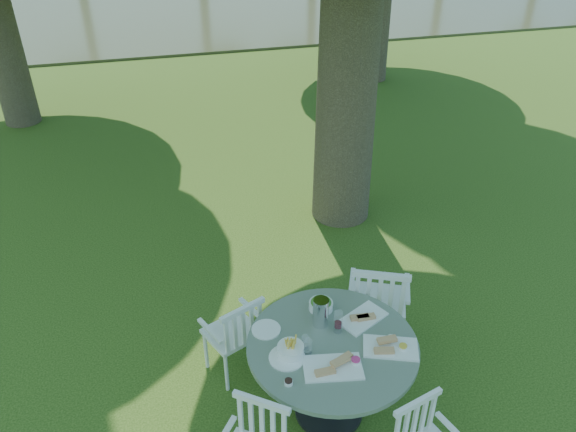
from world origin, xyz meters
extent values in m
plane|color=#1E390B|center=(0.00, 0.00, 0.00)|extent=(140.00, 140.00, 0.00)
cylinder|color=black|center=(-0.11, -1.53, 0.02)|extent=(0.56, 0.56, 0.04)
cylinder|color=black|center=(-0.11, -1.53, 0.39)|extent=(0.12, 0.12, 0.70)
cylinder|color=slate|center=(-0.11, -1.53, 0.76)|extent=(1.31, 1.31, 0.04)
cylinder|color=white|center=(0.84, -0.78, 0.24)|extent=(0.04, 0.04, 0.48)
cylinder|color=white|center=(0.45, -0.60, 0.24)|extent=(0.04, 0.04, 0.48)
cylinder|color=white|center=(0.68, -1.13, 0.24)|extent=(0.04, 0.04, 0.48)
cylinder|color=white|center=(0.29, -0.95, 0.24)|extent=(0.04, 0.04, 0.48)
cube|color=white|center=(0.56, -0.86, 0.50)|extent=(0.63, 0.61, 0.04)
cube|color=white|center=(0.47, -1.06, 0.73)|extent=(0.47, 0.24, 0.49)
cylinder|color=white|center=(-0.68, -0.64, 0.21)|extent=(0.03, 0.03, 0.41)
cylinder|color=white|center=(-1.02, -0.79, 0.21)|extent=(0.03, 0.03, 0.41)
cylinder|color=white|center=(-0.54, -0.94, 0.21)|extent=(0.03, 0.03, 0.41)
cylinder|color=white|center=(-0.88, -1.09, 0.21)|extent=(0.03, 0.03, 0.41)
cube|color=white|center=(-0.78, -0.86, 0.43)|extent=(0.54, 0.53, 0.04)
cube|color=white|center=(-0.71, -1.03, 0.63)|extent=(0.40, 0.20, 0.42)
cube|color=white|center=(-0.76, -1.96, 0.62)|extent=(0.36, 0.28, 0.42)
cube|color=white|center=(0.27, -2.21, 0.60)|extent=(0.40, 0.15, 0.41)
cube|color=white|center=(-0.19, -1.77, 0.79)|extent=(0.47, 0.33, 0.02)
cube|color=white|center=(0.29, -1.69, 0.79)|extent=(0.47, 0.37, 0.02)
cube|color=white|center=(0.21, -1.34, 0.79)|extent=(0.45, 0.37, 0.02)
cylinder|color=white|center=(-0.48, -1.59, 0.78)|extent=(0.27, 0.27, 0.01)
cylinder|color=white|center=(-0.56, -1.26, 0.78)|extent=(0.23, 0.23, 0.01)
cylinder|color=white|center=(-0.44, -1.55, 0.82)|extent=(0.20, 0.20, 0.08)
cylinder|color=white|center=(-0.08, -1.13, 0.81)|extent=(0.20, 0.20, 0.07)
cylinder|color=silver|center=(-0.14, -1.31, 0.90)|extent=(0.12, 0.12, 0.25)
cylinder|color=white|center=(-0.03, -1.42, 0.87)|extent=(0.07, 0.07, 0.19)
cylinder|color=white|center=(-0.32, -1.51, 0.83)|extent=(0.06, 0.06, 0.10)
cylinder|color=white|center=(-0.32, -1.57, 0.83)|extent=(0.07, 0.07, 0.11)
cylinder|color=white|center=(-0.01, -1.76, 0.79)|extent=(0.08, 0.08, 0.03)
cylinder|color=white|center=(0.38, -1.72, 0.79)|extent=(0.07, 0.07, 0.03)
cylinder|color=white|center=(0.33, -1.62, 0.79)|extent=(0.07, 0.07, 0.03)
cylinder|color=white|center=(-0.53, -1.82, 0.79)|extent=(0.06, 0.06, 0.03)
camera|label=1|loc=(-1.23, -4.43, 3.86)|focal=35.00mm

